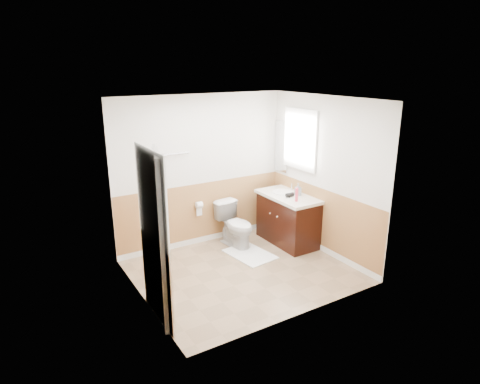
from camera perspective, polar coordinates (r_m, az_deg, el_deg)
floor at (r=6.24m, az=0.42°, el=-10.87°), size 3.00×3.00×0.00m
ceiling at (r=5.53m, az=0.48°, el=12.66°), size 3.00×3.00×0.00m
wall_back at (r=6.86m, az=-5.30°, el=2.87°), size 3.00×0.00×3.00m
wall_front at (r=4.77m, az=8.73°, el=-3.72°), size 3.00×0.00×3.00m
wall_left at (r=5.17m, az=-13.83°, el=-2.36°), size 0.00×3.00×3.00m
wall_right at (r=6.65m, az=11.50°, el=2.13°), size 0.00×3.00×3.00m
wainscot_back at (r=7.07m, az=-5.09°, el=-3.05°), size 3.00×0.00×3.00m
wainscot_front at (r=5.09m, az=8.26°, el=-11.59°), size 3.00×0.00×3.00m
wainscot_left at (r=5.46m, az=-13.15°, el=-9.77°), size 0.00×2.60×2.60m
wainscot_right at (r=6.87m, az=11.06°, el=-3.93°), size 0.00×2.60×2.60m
toilet at (r=6.94m, az=-0.59°, el=-4.53°), size 0.50×0.77×0.74m
bath_mat at (r=6.74m, az=1.36°, el=-8.55°), size 0.65×0.86×0.02m
vanity_cabinet at (r=7.10m, az=6.59°, el=-3.88°), size 0.55×1.10×0.80m
vanity_knob_left at (r=6.80m, az=5.15°, el=-3.44°), size 0.03×0.03×0.03m
vanity_knob_right at (r=6.95m, az=4.17°, el=-2.95°), size 0.03×0.03×0.03m
countertop at (r=6.95m, az=6.64°, el=-0.62°), size 0.60×1.15×0.05m
sink_basin at (r=7.06m, az=5.97°, el=-0.02°), size 0.36×0.36×0.02m
faucet at (r=7.15m, az=7.14°, el=0.66°), size 0.02×0.02×0.14m
lotion_bottle at (r=6.62m, az=7.80°, el=-0.37°), size 0.05×0.05×0.22m
soap_dispenser at (r=6.93m, az=7.98°, el=0.37°), size 0.12×0.12×0.21m
hair_dryer_body at (r=6.84m, az=6.85°, el=-0.39°), size 0.14×0.07×0.07m
hair_dryer_handle at (r=6.81m, az=6.80°, el=-0.73°), size 0.03×0.03×0.07m
mirror_panel at (r=7.39m, az=5.71°, el=6.27°), size 0.02×0.35×0.90m
window_frame at (r=6.95m, az=8.27°, el=7.17°), size 0.04×0.80×1.00m
window_glass at (r=6.96m, az=8.38°, el=7.18°), size 0.01×0.70×0.90m
door at (r=4.88m, az=-10.87°, el=-6.23°), size 0.29×0.78×2.04m
door_frame at (r=4.86m, az=-11.72°, el=-6.29°), size 0.02×0.92×2.10m
door_knob at (r=5.22m, az=-11.51°, el=-5.56°), size 0.06×0.06×0.06m
towel_bar at (r=6.52m, az=-9.53°, el=5.11°), size 0.62×0.02×0.02m
tp_holder_bar at (r=6.91m, az=-5.65°, el=-1.78°), size 0.14×0.02×0.02m
tp_roll at (r=6.91m, az=-5.65°, el=-1.78°), size 0.10×0.11×0.11m
tp_sheet at (r=6.95m, az=-5.62°, el=-2.64°), size 0.10×0.01×0.16m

